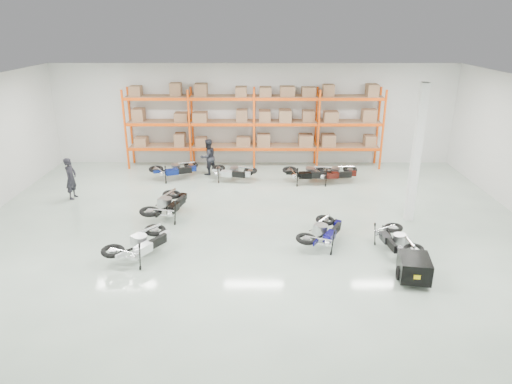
{
  "coord_description": "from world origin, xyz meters",
  "views": [
    {
      "loc": [
        0.16,
        -13.47,
        6.24
      ],
      "look_at": [
        0.11,
        0.15,
        1.1
      ],
      "focal_mm": 32.0,
      "sensor_mm": 36.0,
      "label": 1
    }
  ],
  "objects_px": {
    "moto_black_far_left": "(167,201)",
    "person_back": "(208,157)",
    "moto_touring_right": "(397,236)",
    "person_left": "(71,178)",
    "moto_back_a": "(175,166)",
    "moto_blue_centre": "(323,228)",
    "moto_back_d": "(335,170)",
    "moto_silver_left": "(140,239)",
    "moto_back_b": "(233,169)",
    "trailer": "(414,268)",
    "moto_back_c": "(309,170)"
  },
  "relations": [
    {
      "from": "person_left",
      "to": "moto_back_b",
      "type": "bearing_deg",
      "value": -65.27
    },
    {
      "from": "moto_back_d",
      "to": "person_back",
      "type": "bearing_deg",
      "value": 70.78
    },
    {
      "from": "moto_back_b",
      "to": "person_left",
      "type": "distance_m",
      "value": 6.2
    },
    {
      "from": "moto_back_b",
      "to": "moto_back_c",
      "type": "height_order",
      "value": "moto_back_c"
    },
    {
      "from": "moto_black_far_left",
      "to": "moto_back_b",
      "type": "distance_m",
      "value": 4.22
    },
    {
      "from": "moto_back_d",
      "to": "moto_blue_centre",
      "type": "bearing_deg",
      "value": 159.43
    },
    {
      "from": "moto_black_far_left",
      "to": "moto_back_a",
      "type": "height_order",
      "value": "moto_black_far_left"
    },
    {
      "from": "moto_blue_centre",
      "to": "moto_black_far_left",
      "type": "relative_size",
      "value": 0.92
    },
    {
      "from": "moto_silver_left",
      "to": "moto_black_far_left",
      "type": "distance_m",
      "value": 2.83
    },
    {
      "from": "moto_back_a",
      "to": "moto_back_c",
      "type": "distance_m",
      "value": 5.57
    },
    {
      "from": "person_back",
      "to": "person_left",
      "type": "bearing_deg",
      "value": -9.3
    },
    {
      "from": "moto_black_far_left",
      "to": "moto_back_a",
      "type": "relative_size",
      "value": 1.08
    },
    {
      "from": "moto_back_b",
      "to": "person_back",
      "type": "height_order",
      "value": "person_back"
    },
    {
      "from": "moto_touring_right",
      "to": "person_back",
      "type": "bearing_deg",
      "value": 123.76
    },
    {
      "from": "moto_touring_right",
      "to": "person_back",
      "type": "height_order",
      "value": "person_back"
    },
    {
      "from": "person_back",
      "to": "moto_back_a",
      "type": "bearing_deg",
      "value": -15.5
    },
    {
      "from": "moto_back_a",
      "to": "moto_back_b",
      "type": "xyz_separation_m",
      "value": [
        2.43,
        -0.24,
        -0.03
      ]
    },
    {
      "from": "moto_silver_left",
      "to": "moto_black_far_left",
      "type": "relative_size",
      "value": 0.97
    },
    {
      "from": "moto_back_a",
      "to": "person_back",
      "type": "distance_m",
      "value": 1.49
    },
    {
      "from": "trailer",
      "to": "moto_back_d",
      "type": "relative_size",
      "value": 0.92
    },
    {
      "from": "moto_blue_centre",
      "to": "moto_back_c",
      "type": "height_order",
      "value": "moto_back_c"
    },
    {
      "from": "trailer",
      "to": "person_left",
      "type": "distance_m",
      "value": 12.3
    },
    {
      "from": "moto_back_c",
      "to": "moto_blue_centre",
      "type": "bearing_deg",
      "value": 178.77
    },
    {
      "from": "moto_back_a",
      "to": "person_left",
      "type": "height_order",
      "value": "person_left"
    },
    {
      "from": "moto_silver_left",
      "to": "moto_back_d",
      "type": "relative_size",
      "value": 1.06
    },
    {
      "from": "moto_blue_centre",
      "to": "person_left",
      "type": "distance_m",
      "value": 9.58
    },
    {
      "from": "moto_back_b",
      "to": "moto_blue_centre",
      "type": "bearing_deg",
      "value": -138.1
    },
    {
      "from": "moto_black_far_left",
      "to": "moto_touring_right",
      "type": "relative_size",
      "value": 1.17
    },
    {
      "from": "moto_silver_left",
      "to": "moto_back_a",
      "type": "relative_size",
      "value": 1.04
    },
    {
      "from": "moto_blue_centre",
      "to": "moto_touring_right",
      "type": "relative_size",
      "value": 1.08
    },
    {
      "from": "moto_touring_right",
      "to": "moto_back_a",
      "type": "xyz_separation_m",
      "value": [
        -7.41,
        6.41,
        0.04
      ]
    },
    {
      "from": "moto_touring_right",
      "to": "moto_back_c",
      "type": "height_order",
      "value": "moto_back_c"
    },
    {
      "from": "moto_silver_left",
      "to": "trailer",
      "type": "xyz_separation_m",
      "value": [
        7.2,
        -1.22,
        -0.18
      ]
    },
    {
      "from": "moto_touring_right",
      "to": "moto_back_c",
      "type": "bearing_deg",
      "value": 100.32
    },
    {
      "from": "moto_touring_right",
      "to": "person_left",
      "type": "relative_size",
      "value": 1.06
    },
    {
      "from": "moto_silver_left",
      "to": "person_back",
      "type": "height_order",
      "value": "person_back"
    },
    {
      "from": "moto_touring_right",
      "to": "moto_back_b",
      "type": "relative_size",
      "value": 0.98
    },
    {
      "from": "moto_back_b",
      "to": "person_left",
      "type": "xyz_separation_m",
      "value": [
        -5.86,
        -1.99,
        0.26
      ]
    },
    {
      "from": "trailer",
      "to": "moto_back_b",
      "type": "height_order",
      "value": "moto_back_b"
    },
    {
      "from": "moto_blue_centre",
      "to": "trailer",
      "type": "bearing_deg",
      "value": 164.16
    },
    {
      "from": "trailer",
      "to": "moto_back_c",
      "type": "height_order",
      "value": "moto_back_c"
    },
    {
      "from": "moto_blue_centre",
      "to": "trailer",
      "type": "height_order",
      "value": "moto_blue_centre"
    },
    {
      "from": "person_left",
      "to": "person_back",
      "type": "distance_m",
      "value": 5.56
    },
    {
      "from": "moto_touring_right",
      "to": "person_back",
      "type": "relative_size",
      "value": 1.06
    },
    {
      "from": "moto_black_far_left",
      "to": "moto_back_b",
      "type": "relative_size",
      "value": 1.15
    },
    {
      "from": "moto_back_d",
      "to": "moto_silver_left",
      "type": "bearing_deg",
      "value": 126.69
    },
    {
      "from": "moto_black_far_left",
      "to": "person_back",
      "type": "relative_size",
      "value": 1.24
    },
    {
      "from": "moto_back_c",
      "to": "moto_touring_right",
      "type": "bearing_deg",
      "value": -162.04
    },
    {
      "from": "moto_black_far_left",
      "to": "moto_back_b",
      "type": "bearing_deg",
      "value": -102.3
    },
    {
      "from": "moto_back_a",
      "to": "moto_blue_centre",
      "type": "bearing_deg",
      "value": -160.23
    }
  ]
}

